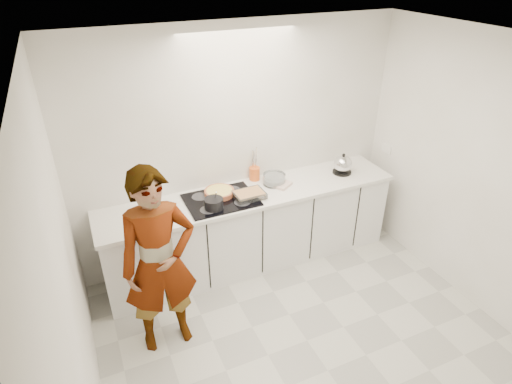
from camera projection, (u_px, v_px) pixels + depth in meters
name	position (u px, v px, depth m)	size (l,w,h in m)	color
floor	(307.00, 341.00, 3.95)	(3.60, 3.20, 0.00)	beige
ceiling	(332.00, 51.00, 2.67)	(3.60, 3.20, 0.00)	white
wall_back	(239.00, 148.00, 4.58)	(3.60, 0.00, 2.60)	white
wall_left	(69.00, 289.00, 2.67)	(0.00, 3.20, 2.60)	white
wall_right	(483.00, 179.00, 3.97)	(0.02, 3.20, 2.60)	white
base_cabinets	(252.00, 230.00, 4.76)	(3.20, 0.58, 0.87)	white
countertop	(251.00, 194.00, 4.53)	(3.24, 0.64, 0.04)	white
hob	(221.00, 200.00, 4.38)	(0.72, 0.54, 0.01)	black
tart_dish	(219.00, 192.00, 4.45)	(0.32, 0.32, 0.05)	#A95635
saucepan	(214.00, 203.00, 4.20)	(0.19, 0.19, 0.18)	black
baking_dish	(249.00, 194.00, 4.39)	(0.32, 0.24, 0.06)	silver
mixing_bowl	(274.00, 179.00, 4.67)	(0.27, 0.27, 0.11)	silver
tea_towel	(283.00, 185.00, 4.64)	(0.19, 0.14, 0.03)	white
kettle	(343.00, 165.00, 4.87)	(0.27, 0.27, 0.24)	black
utensil_crock	(255.00, 174.00, 4.74)	(0.12, 0.12, 0.15)	orange
cook	(159.00, 263.00, 3.56)	(0.64, 0.42, 1.75)	white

